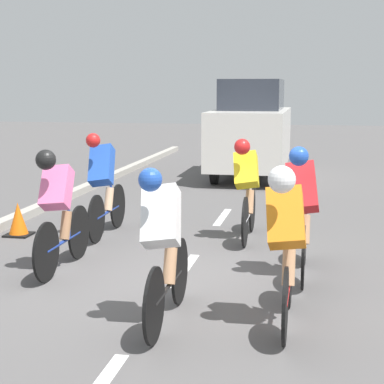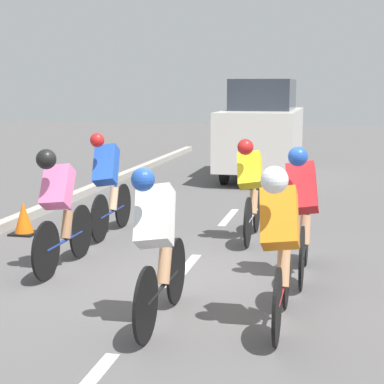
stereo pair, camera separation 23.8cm
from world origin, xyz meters
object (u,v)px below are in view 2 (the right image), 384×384
(cyclist_white, at_px, (157,243))
(cyclist_orange, at_px, (280,241))
(cyclist_red, at_px, (303,210))
(cyclist_blue, at_px, (108,182))
(cyclist_yellow, at_px, (251,187))
(support_car, at_px, (262,130))
(cyclist_pink, at_px, (59,206))
(traffic_cone, at_px, (24,219))

(cyclist_white, bearing_deg, cyclist_orange, -172.05)
(cyclist_red, xyz_separation_m, cyclist_blue, (2.89, -1.53, -0.01))
(cyclist_red, bearing_deg, cyclist_yellow, -64.12)
(support_car, bearing_deg, cyclist_pink, 80.48)
(cyclist_blue, xyz_separation_m, cyclist_white, (-1.68, 3.29, -0.02))
(cyclist_pink, distance_m, cyclist_yellow, 2.82)
(cyclist_red, distance_m, cyclist_blue, 3.27)
(cyclist_pink, bearing_deg, cyclist_orange, 154.51)
(support_car, distance_m, traffic_cone, 7.36)
(cyclist_red, height_order, traffic_cone, cyclist_red)
(cyclist_yellow, distance_m, support_car, 6.43)
(cyclist_red, relative_size, traffic_cone, 3.45)
(cyclist_red, relative_size, support_car, 0.43)
(cyclist_orange, bearing_deg, cyclist_blue, -48.48)
(cyclist_red, distance_m, cyclist_white, 2.13)
(cyclist_yellow, distance_m, traffic_cone, 3.38)
(cyclist_red, bearing_deg, cyclist_orange, 86.06)
(cyclist_blue, distance_m, cyclist_white, 3.69)
(traffic_cone, bearing_deg, cyclist_white, 133.78)
(cyclist_orange, bearing_deg, cyclist_yellow, -77.90)
(cyclist_red, relative_size, cyclist_blue, 1.01)
(cyclist_orange, distance_m, cyclist_blue, 4.19)
(cyclist_red, bearing_deg, cyclist_white, 55.57)
(cyclist_yellow, bearing_deg, traffic_cone, 6.67)
(cyclist_pink, xyz_separation_m, cyclist_orange, (-2.70, 1.29, 0.03))
(cyclist_yellow, relative_size, cyclist_white, 0.97)
(cyclist_red, bearing_deg, cyclist_blue, -27.92)
(cyclist_yellow, bearing_deg, cyclist_orange, 102.10)
(traffic_cone, bearing_deg, cyclist_yellow, -173.33)
(cyclist_red, xyz_separation_m, traffic_cone, (4.13, -1.29, -0.56))
(cyclist_pink, bearing_deg, cyclist_yellow, -135.02)
(cyclist_red, height_order, cyclist_pink, cyclist_red)
(cyclist_red, relative_size, cyclist_pink, 1.00)
(cyclist_blue, bearing_deg, traffic_cone, 10.82)
(cyclist_yellow, relative_size, traffic_cone, 3.40)
(cyclist_yellow, distance_m, cyclist_blue, 2.08)
(cyclist_blue, height_order, cyclist_white, cyclist_blue)
(cyclist_orange, bearing_deg, cyclist_white, 7.95)
(cyclist_blue, xyz_separation_m, support_car, (-1.48, -6.54, 0.36))
(cyclist_white, xyz_separation_m, support_car, (0.20, -9.83, 0.38))
(cyclist_orange, height_order, cyclist_white, cyclist_orange)
(cyclist_pink, bearing_deg, cyclist_blue, -87.74)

